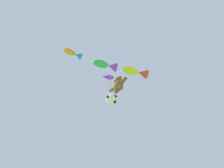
{
  "coord_description": "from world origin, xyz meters",
  "views": [
    {
      "loc": [
        5.41,
        -0.17,
        1.42
      ],
      "look_at": [
        1.43,
        3.94,
        11.16
      ],
      "focal_mm": 24.0,
      "sensor_mm": 36.0,
      "label": 1
    }
  ],
  "objects_px": {
    "fish_kite_goldfin": "(137,72)",
    "fish_kite_tangerine": "(74,54)",
    "diamond_kite": "(109,78)",
    "soccer_ball_kite": "(112,99)",
    "fish_kite_emerald": "(107,65)",
    "teddy_bear_kite": "(118,84)"
  },
  "relations": [
    {
      "from": "diamond_kite",
      "to": "teddy_bear_kite",
      "type": "bearing_deg",
      "value": -11.04
    },
    {
      "from": "soccer_ball_kite",
      "to": "fish_kite_tangerine",
      "type": "distance_m",
      "value": 4.94
    },
    {
      "from": "soccer_ball_kite",
      "to": "fish_kite_emerald",
      "type": "relative_size",
      "value": 0.42
    },
    {
      "from": "fish_kite_tangerine",
      "to": "diamond_kite",
      "type": "relative_size",
      "value": 0.5
    },
    {
      "from": "teddy_bear_kite",
      "to": "fish_kite_goldfin",
      "type": "height_order",
      "value": "fish_kite_goldfin"
    },
    {
      "from": "soccer_ball_kite",
      "to": "fish_kite_tangerine",
      "type": "bearing_deg",
      "value": -95.03
    },
    {
      "from": "fish_kite_goldfin",
      "to": "fish_kite_tangerine",
      "type": "height_order",
      "value": "fish_kite_goldfin"
    },
    {
      "from": "teddy_bear_kite",
      "to": "fish_kite_tangerine",
      "type": "distance_m",
      "value": 4.5
    },
    {
      "from": "soccer_ball_kite",
      "to": "fish_kite_goldfin",
      "type": "relative_size",
      "value": 0.42
    },
    {
      "from": "fish_kite_tangerine",
      "to": "soccer_ball_kite",
      "type": "bearing_deg",
      "value": 84.97
    },
    {
      "from": "teddy_bear_kite",
      "to": "fish_kite_goldfin",
      "type": "distance_m",
      "value": 1.99
    },
    {
      "from": "fish_kite_goldfin",
      "to": "diamond_kite",
      "type": "distance_m",
      "value": 4.1
    },
    {
      "from": "teddy_bear_kite",
      "to": "fish_kite_emerald",
      "type": "bearing_deg",
      "value": -86.75
    },
    {
      "from": "soccer_ball_kite",
      "to": "diamond_kite",
      "type": "height_order",
      "value": "diamond_kite"
    },
    {
      "from": "teddy_bear_kite",
      "to": "fish_kite_goldfin",
      "type": "relative_size",
      "value": 0.89
    },
    {
      "from": "teddy_bear_kite",
      "to": "soccer_ball_kite",
      "type": "relative_size",
      "value": 2.12
    },
    {
      "from": "soccer_ball_kite",
      "to": "fish_kite_emerald",
      "type": "distance_m",
      "value": 3.58
    },
    {
      "from": "fish_kite_tangerine",
      "to": "diamond_kite",
      "type": "distance_m",
      "value": 5.26
    },
    {
      "from": "soccer_ball_kite",
      "to": "fish_kite_tangerine",
      "type": "height_order",
      "value": "fish_kite_tangerine"
    },
    {
      "from": "teddy_bear_kite",
      "to": "diamond_kite",
      "type": "height_order",
      "value": "diamond_kite"
    },
    {
      "from": "teddy_bear_kite",
      "to": "soccer_ball_kite",
      "type": "xyz_separation_m",
      "value": [
        -0.58,
        -0.18,
        -1.83
      ]
    },
    {
      "from": "fish_kite_emerald",
      "to": "fish_kite_tangerine",
      "type": "distance_m",
      "value": 3.0
    }
  ]
}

